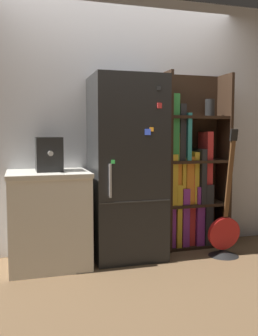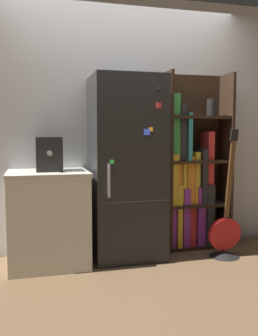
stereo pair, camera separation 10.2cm
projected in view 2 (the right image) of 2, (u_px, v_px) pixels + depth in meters
The scene contains 7 objects.
ground_plane at pixel (131, 261), 3.54m from camera, with size 16.00×16.00×0.00m, color brown.
wall_back at pixel (119, 124), 3.88m from camera, with size 8.00×0.05×2.60m.
refrigerator at pixel (127, 168), 3.61m from camera, with size 0.68×0.61×1.74m.
bookshelf at pixel (190, 177), 3.95m from camera, with size 0.70×0.32×1.83m.
kitchen_counter at pixel (49, 218), 3.44m from camera, with size 0.72×0.66×0.86m.
espresso_machine at pixel (49, 154), 3.42m from camera, with size 0.23×0.37×0.31m.
guitar at pixel (225, 239), 3.65m from camera, with size 0.33×0.30×1.25m.
Camera 2 is at (-0.89, -3.33, 1.20)m, focal length 40.00 mm.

